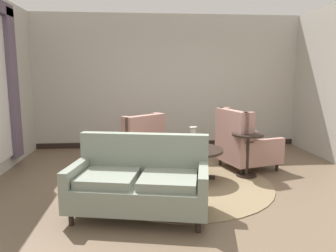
# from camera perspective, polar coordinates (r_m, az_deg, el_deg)

# --- Properties ---
(ground) EXTENTS (8.47, 8.47, 0.00)m
(ground) POSITION_cam_1_polar(r_m,az_deg,el_deg) (4.79, 3.19, -11.35)
(ground) COLOR brown
(wall_back) EXTENTS (6.21, 0.08, 2.98)m
(wall_back) POSITION_cam_1_polar(r_m,az_deg,el_deg) (7.41, 0.01, 7.80)
(wall_back) COLOR #BCB7AD
(wall_back) RESTS_ON ground
(baseboard_back) EXTENTS (6.05, 0.03, 0.12)m
(baseboard_back) POSITION_cam_1_polar(r_m,az_deg,el_deg) (7.53, 0.05, -3.16)
(baseboard_back) COLOR black
(baseboard_back) RESTS_ON ground
(area_rug) EXTENTS (2.72, 2.72, 0.01)m
(area_rug) POSITION_cam_1_polar(r_m,az_deg,el_deg) (5.07, 2.70, -10.10)
(area_rug) COLOR #847051
(area_rug) RESTS_ON ground
(coffee_table) EXTENTS (0.96, 0.96, 0.51)m
(coffee_table) POSITION_cam_1_polar(r_m,az_deg,el_deg) (5.16, 4.41, -4.91)
(coffee_table) COLOR black
(coffee_table) RESTS_ON ground
(porcelain_vase) EXTENTS (0.16, 0.16, 0.35)m
(porcelain_vase) POSITION_cam_1_polar(r_m,az_deg,el_deg) (5.13, 4.45, -2.34)
(porcelain_vase) COLOR beige
(porcelain_vase) RESTS_ON coffee_table
(settee) EXTENTS (1.76, 1.13, 0.94)m
(settee) POSITION_cam_1_polar(r_m,az_deg,el_deg) (3.94, -4.99, -9.89)
(settee) COLOR gray
(settee) RESTS_ON ground
(armchair_near_window) EXTENTS (1.14, 1.13, 0.96)m
(armchair_near_window) POSITION_cam_1_polar(r_m,az_deg,el_deg) (5.95, -5.42, -3.08)
(armchair_near_window) COLOR tan
(armchair_near_window) RESTS_ON ground
(armchair_near_sideboard) EXTENTS (1.10, 1.05, 1.07)m
(armchair_near_sideboard) POSITION_cam_1_polar(r_m,az_deg,el_deg) (5.87, 13.22, -3.27)
(armchair_near_sideboard) COLOR tan
(armchair_near_sideboard) RESTS_ON ground
(side_table) EXTENTS (0.51, 0.51, 0.72)m
(side_table) POSITION_cam_1_polar(r_m,az_deg,el_deg) (5.44, 13.79, -4.31)
(side_table) COLOR black
(side_table) RESTS_ON ground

